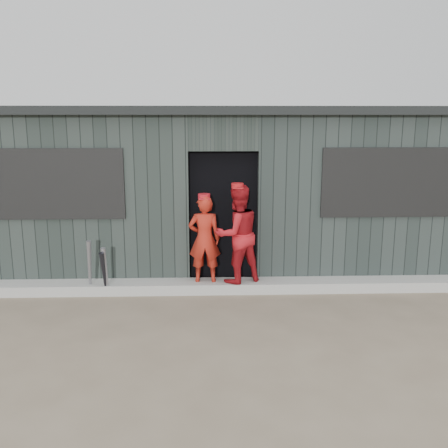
{
  "coord_description": "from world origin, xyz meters",
  "views": [
    {
      "loc": [
        -0.23,
        -5.04,
        2.49
      ],
      "look_at": [
        0.0,
        1.8,
        1.0
      ],
      "focal_mm": 40.0,
      "sensor_mm": 36.0,
      "label": 1
    }
  ],
  "objects_px": {
    "player_red_left": "(204,239)",
    "player_grey_back": "(229,240)",
    "bat_left": "(90,268)",
    "bat_right": "(104,274)",
    "bat_mid": "(106,272)",
    "player_red_right": "(237,234)",
    "dugout": "(221,187)"
  },
  "relations": [
    {
      "from": "bat_left",
      "to": "player_red_right",
      "type": "height_order",
      "value": "player_red_right"
    },
    {
      "from": "bat_mid",
      "to": "player_red_right",
      "type": "xyz_separation_m",
      "value": [
        1.84,
        0.18,
        0.48
      ]
    },
    {
      "from": "bat_right",
      "to": "player_red_right",
      "type": "bearing_deg",
      "value": 6.14
    },
    {
      "from": "player_red_left",
      "to": "player_red_right",
      "type": "distance_m",
      "value": 0.47
    },
    {
      "from": "bat_mid",
      "to": "player_grey_back",
      "type": "distance_m",
      "value": 1.95
    },
    {
      "from": "bat_left",
      "to": "player_grey_back",
      "type": "relative_size",
      "value": 0.68
    },
    {
      "from": "bat_left",
      "to": "bat_mid",
      "type": "bearing_deg",
      "value": -16.54
    },
    {
      "from": "player_red_left",
      "to": "dugout",
      "type": "bearing_deg",
      "value": -99.56
    },
    {
      "from": "player_grey_back",
      "to": "bat_mid",
      "type": "bearing_deg",
      "value": -1.97
    },
    {
      "from": "bat_left",
      "to": "bat_right",
      "type": "distance_m",
      "value": 0.24
    },
    {
      "from": "dugout",
      "to": "player_red_right",
      "type": "bearing_deg",
      "value": -83.64
    },
    {
      "from": "bat_mid",
      "to": "dugout",
      "type": "relative_size",
      "value": 0.09
    },
    {
      "from": "player_red_left",
      "to": "bat_right",
      "type": "bearing_deg",
      "value": 8.88
    },
    {
      "from": "bat_mid",
      "to": "player_red_left",
      "type": "bearing_deg",
      "value": 8.28
    },
    {
      "from": "bat_left",
      "to": "player_red_right",
      "type": "bearing_deg",
      "value": 3.0
    },
    {
      "from": "bat_right",
      "to": "player_red_left",
      "type": "distance_m",
      "value": 1.48
    },
    {
      "from": "player_grey_back",
      "to": "dugout",
      "type": "bearing_deg",
      "value": -111.75
    },
    {
      "from": "bat_left",
      "to": "bat_right",
      "type": "height_order",
      "value": "bat_left"
    },
    {
      "from": "player_grey_back",
      "to": "dugout",
      "type": "relative_size",
      "value": 0.15
    },
    {
      "from": "bat_mid",
      "to": "player_red_right",
      "type": "relative_size",
      "value": 0.52
    },
    {
      "from": "player_red_right",
      "to": "dugout",
      "type": "bearing_deg",
      "value": -108.42
    },
    {
      "from": "player_red_left",
      "to": "player_red_right",
      "type": "xyz_separation_m",
      "value": [
        0.46,
        -0.02,
        0.08
      ]
    },
    {
      "from": "bat_mid",
      "to": "dugout",
      "type": "distance_m",
      "value": 2.66
    },
    {
      "from": "bat_right",
      "to": "dugout",
      "type": "relative_size",
      "value": 0.08
    },
    {
      "from": "player_red_right",
      "to": "bat_mid",
      "type": "bearing_deg",
      "value": -19.24
    },
    {
      "from": "bat_left",
      "to": "bat_right",
      "type": "xyz_separation_m",
      "value": [
        0.22,
        -0.09,
        -0.07
      ]
    },
    {
      "from": "player_red_left",
      "to": "player_grey_back",
      "type": "relative_size",
      "value": 1.03
    },
    {
      "from": "dugout",
      "to": "player_red_left",
      "type": "bearing_deg",
      "value": -99.39
    },
    {
      "from": "bat_left",
      "to": "player_red_left",
      "type": "bearing_deg",
      "value": 4.64
    },
    {
      "from": "bat_right",
      "to": "player_grey_back",
      "type": "bearing_deg",
      "value": 25.68
    },
    {
      "from": "bat_left",
      "to": "player_grey_back",
      "type": "height_order",
      "value": "player_grey_back"
    },
    {
      "from": "bat_mid",
      "to": "player_red_right",
      "type": "distance_m",
      "value": 1.91
    }
  ]
}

